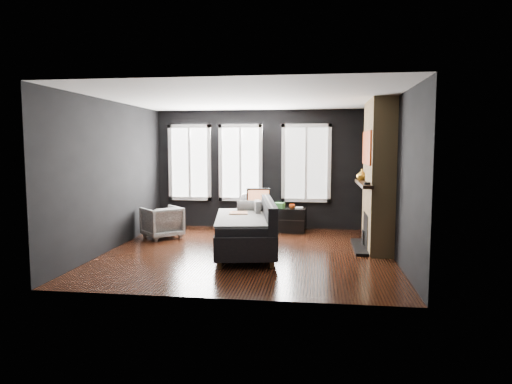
# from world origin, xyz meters

# --- Properties ---
(floor) EXTENTS (5.00, 5.00, 0.00)m
(floor) POSITION_xyz_m (0.00, 0.00, 0.00)
(floor) COLOR black
(floor) RESTS_ON ground
(ceiling) EXTENTS (5.00, 5.00, 0.00)m
(ceiling) POSITION_xyz_m (0.00, 0.00, 2.70)
(ceiling) COLOR white
(ceiling) RESTS_ON ground
(wall_back) EXTENTS (5.00, 0.02, 2.70)m
(wall_back) POSITION_xyz_m (0.00, 2.50, 1.35)
(wall_back) COLOR black
(wall_back) RESTS_ON ground
(wall_left) EXTENTS (0.02, 5.00, 2.70)m
(wall_left) POSITION_xyz_m (-2.50, 0.00, 1.35)
(wall_left) COLOR black
(wall_left) RESTS_ON ground
(wall_right) EXTENTS (0.02, 5.00, 2.70)m
(wall_right) POSITION_xyz_m (2.50, 0.00, 1.35)
(wall_right) COLOR black
(wall_right) RESTS_ON ground
(windows) EXTENTS (4.00, 0.16, 1.76)m
(windows) POSITION_xyz_m (-0.45, 2.46, 2.38)
(windows) COLOR white
(windows) RESTS_ON wall_back
(fireplace) EXTENTS (0.70, 1.62, 2.70)m
(fireplace) POSITION_xyz_m (2.30, 0.60, 1.35)
(fireplace) COLOR #93724C
(fireplace) RESTS_ON floor
(sofa) EXTENTS (1.46, 2.36, 0.95)m
(sofa) POSITION_xyz_m (-0.05, -0.07, 0.47)
(sofa) COLOR #232325
(sofa) RESTS_ON floor
(stripe_pillow) EXTENTS (0.16, 0.40, 0.39)m
(stripe_pillow) POSITION_xyz_m (0.11, 0.43, 0.68)
(stripe_pillow) COLOR gray
(stripe_pillow) RESTS_ON sofa
(armchair) EXTENTS (0.95, 0.95, 0.72)m
(armchair) POSITION_xyz_m (-1.95, 1.04, 0.36)
(armchair) COLOR white
(armchair) RESTS_ON floor
(media_console) EXTENTS (1.57, 0.60, 0.53)m
(media_console) POSITION_xyz_m (0.20, 2.10, 0.26)
(media_console) COLOR black
(media_console) RESTS_ON floor
(monitor) EXTENTS (0.55, 0.18, 0.48)m
(monitor) POSITION_xyz_m (-0.09, 2.12, 0.77)
(monitor) COLOR black
(monitor) RESTS_ON media_console
(desk_fan) EXTENTS (0.27, 0.27, 0.32)m
(desk_fan) POSITION_xyz_m (-0.38, 2.12, 0.69)
(desk_fan) COLOR gray
(desk_fan) RESTS_ON media_console
(mug) EXTENTS (0.15, 0.13, 0.13)m
(mug) POSITION_xyz_m (0.66, 1.99, 0.59)
(mug) COLOR #C94A12
(mug) RESTS_ON media_console
(book) EXTENTS (0.16, 0.02, 0.22)m
(book) POSITION_xyz_m (0.74, 2.09, 0.64)
(book) COLOR tan
(book) RESTS_ON media_console
(storage_box) EXTENTS (0.26, 0.21, 0.12)m
(storage_box) POSITION_xyz_m (0.39, 2.02, 0.59)
(storage_box) COLOR #337A33
(storage_box) RESTS_ON media_console
(mantel_vase) EXTENTS (0.27, 0.27, 0.20)m
(mantel_vase) POSITION_xyz_m (2.05, 1.05, 1.33)
(mantel_vase) COLOR gold
(mantel_vase) RESTS_ON fireplace
(mantel_clock) EXTENTS (0.15, 0.15, 0.04)m
(mantel_clock) POSITION_xyz_m (2.05, 0.05, 1.25)
(mantel_clock) COLOR black
(mantel_clock) RESTS_ON fireplace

